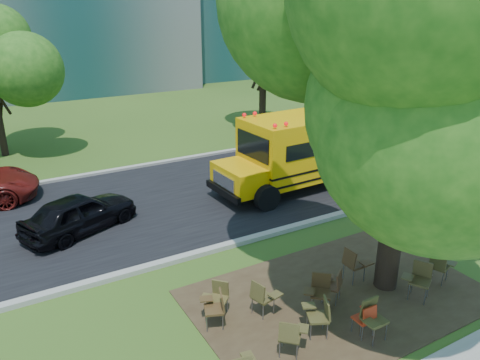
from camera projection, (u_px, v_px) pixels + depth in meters
ground at (293, 298)px, 11.31m from camera, size 160.00×160.00×0.00m
dirt_patch at (338, 296)px, 11.36m from camera, size 7.00×4.50×0.03m
asphalt_road at (179, 199)px, 16.97m from camera, size 80.00×8.00×0.04m
kerb_near at (233, 244)px, 13.71m from camera, size 80.00×0.25×0.14m
kerb_far at (142, 166)px, 20.28m from camera, size 80.00×0.25×0.14m
bg_tree_3 at (264, 37)px, 24.59m from camera, size 5.60×5.60×7.84m
bg_tree_4 at (386, 45)px, 27.75m from camera, size 5.00×5.00×6.85m
main_tree at (412, 72)px, 9.91m from camera, size 7.20×7.20×8.94m
school_bus at (355, 136)px, 19.02m from camera, size 11.50×3.08×2.79m
chair_1 at (291, 334)px, 9.25m from camera, size 0.76×0.60×0.88m
chair_2 at (320, 313)px, 9.88m from camera, size 0.58×0.74×0.90m
chair_3 at (319, 288)px, 10.68m from camera, size 0.81×0.64×0.94m
chair_4 at (366, 317)px, 9.86m from camera, size 0.51×0.47×0.80m
chair_5 at (372, 316)px, 9.76m from camera, size 0.60×0.55×0.93m
chair_6 at (420, 277)px, 11.12m from camera, size 0.79×0.65×0.96m
chair_7 at (440, 265)px, 11.72m from camera, size 0.67×0.60×0.88m
chair_8 at (216, 305)px, 10.15m from camera, size 0.56×0.71×0.89m
chair_9 at (218, 295)px, 10.53m from camera, size 0.73×0.58×0.85m
chair_10 at (262, 295)px, 10.48m from camera, size 0.64×0.61×0.90m
chair_11 at (334, 283)px, 11.01m from camera, size 0.56×0.70×0.84m
chair_12 at (354, 262)px, 11.77m from camera, size 0.55×0.61×0.94m
black_car at (80, 213)px, 14.42m from camera, size 3.92×2.78×1.24m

